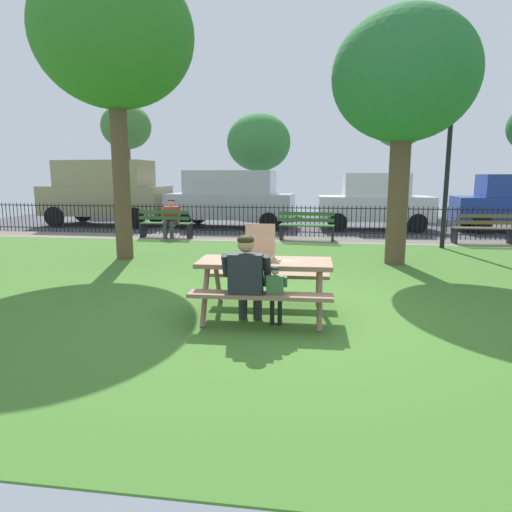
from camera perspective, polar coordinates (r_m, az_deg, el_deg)
The scene contains 22 objects.
ground at distance 8.54m, azimuth 5.62°, elevation -2.95°, with size 28.00×11.97×0.02m, color #427229.
cobblestone_walkway at distance 13.74m, azimuth 6.66°, elevation 2.01°, with size 28.00×1.40×0.01m, color gray.
street_asphalt at distance 18.39m, azimuth 7.10°, elevation 4.02°, with size 28.00×7.98×0.01m, color #424247.
picnic_table_foreground at distance 6.20m, azimuth 1.10°, elevation -2.13°, with size 1.84×1.53×0.79m.
pizza_box_open at distance 6.24m, azimuth 0.31°, elevation 0.41°, with size 0.43×0.46×0.47m.
pizza_slice_on_table at distance 6.16m, azimuth 3.72°, elevation -0.52°, with size 0.21×0.14×0.02m.
adult_at_table at distance 5.72m, azimuth -1.15°, elevation -2.56°, with size 0.62×0.60×1.19m.
child_at_table at distance 5.69m, azimuth 2.43°, elevation -4.29°, with size 0.30×0.30×0.81m.
iron_fence_streetside at distance 14.37m, azimuth 6.79°, elevation 4.38°, with size 23.78×0.03×0.98m.
park_bench_left at distance 14.36m, azimuth -11.22°, elevation 3.92°, with size 1.61×0.50×0.85m.
park_bench_center at distance 13.55m, azimuth 6.39°, elevation 3.69°, with size 1.63×0.58×0.85m.
park_bench_right at distance 14.27m, azimuth 26.56°, elevation 3.01°, with size 1.61×0.51×0.85m.
person_on_park_bench at distance 14.30m, azimuth -10.60°, elevation 4.89°, with size 0.62×0.60×1.19m.
lamp_post_walkway at distance 12.99m, azimuth 23.03°, elevation 12.79°, with size 0.28×0.28×4.48m.
tree_midground_left at distance 11.28m, azimuth -17.34°, elevation 24.75°, with size 3.44×3.44×6.44m.
tree_midground_right at distance 10.44m, azimuth 18.07°, elevation 20.36°, with size 2.96×2.96×5.24m.
parked_car_far_left at distance 18.57m, azimuth -18.30°, elevation 7.71°, with size 4.76×2.19×2.46m.
parked_car_left at distance 16.98m, azimuth -3.20°, elevation 7.32°, with size 4.66×2.08×2.08m.
parked_car_center at distance 16.75m, azimuth 14.63°, elevation 6.68°, with size 3.97×1.96×1.98m.
far_tree_left at distance 26.06m, azimuth -15.93°, elevation 15.19°, with size 2.62×2.62×5.64m.
far_tree_midleft at distance 24.04m, azimuth 0.35°, elevation 14.00°, with size 3.25×3.25×5.03m.
far_tree_center at distance 24.16m, azimuth 17.52°, elevation 15.52°, with size 2.65×2.65×5.66m.
Camera 1 is at (0.36, -6.33, 1.91)m, focal length 31.97 mm.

